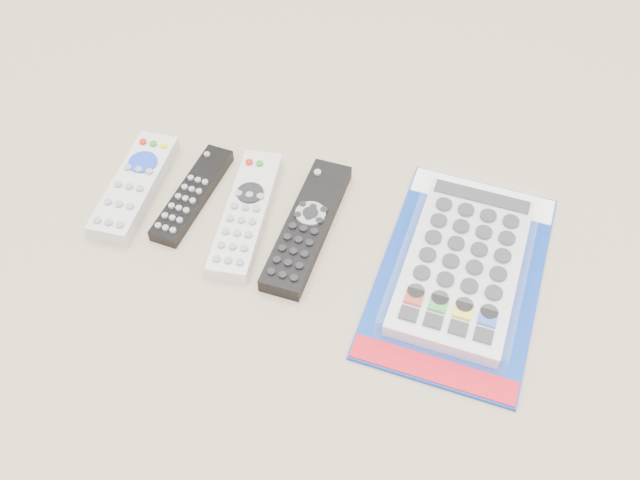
% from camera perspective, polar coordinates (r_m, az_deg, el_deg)
% --- Properties ---
extents(remote_small_grey, '(0.06, 0.17, 0.03)m').
position_cam_1_polar(remote_small_grey, '(0.89, -14.59, 4.18)').
color(remote_small_grey, '#BABABC').
rests_on(remote_small_grey, ground).
extents(remote_slim_black, '(0.06, 0.16, 0.02)m').
position_cam_1_polar(remote_slim_black, '(0.87, -10.18, 3.60)').
color(remote_slim_black, black).
rests_on(remote_slim_black, ground).
extents(remote_silver_dvd, '(0.05, 0.19, 0.02)m').
position_cam_1_polar(remote_silver_dvd, '(0.84, -5.94, 2.13)').
color(remote_silver_dvd, silver).
rests_on(remote_silver_dvd, ground).
extents(remote_large_black, '(0.07, 0.20, 0.02)m').
position_cam_1_polar(remote_large_black, '(0.82, -1.03, 1.12)').
color(remote_large_black, black).
rests_on(remote_large_black, ground).
extents(jumbo_remote_packaged, '(0.21, 0.30, 0.04)m').
position_cam_1_polar(jumbo_remote_packaged, '(0.80, 11.36, -1.87)').
color(jumbo_remote_packaged, navy).
rests_on(jumbo_remote_packaged, ground).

